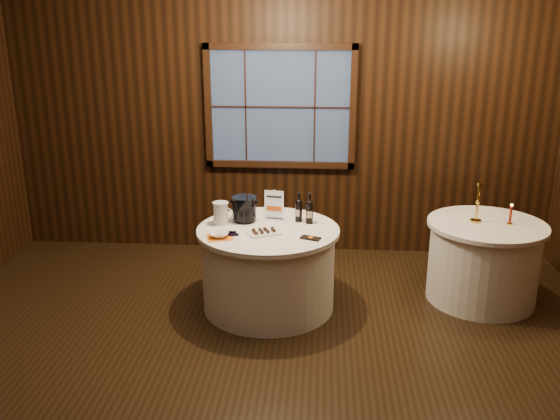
# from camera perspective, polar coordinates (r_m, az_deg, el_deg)

# --- Properties ---
(ground) EXTENTS (6.00, 6.00, 0.00)m
(ground) POSITION_cam_1_polar(r_m,az_deg,el_deg) (4.74, -2.25, -14.69)
(ground) COLOR black
(ground) RESTS_ON ground
(back_wall) EXTENTS (6.00, 0.10, 3.00)m
(back_wall) POSITION_cam_1_polar(r_m,az_deg,el_deg) (6.55, 0.02, 9.00)
(back_wall) COLOR black
(back_wall) RESTS_ON ground
(main_table) EXTENTS (1.28, 1.28, 0.77)m
(main_table) POSITION_cam_1_polar(r_m,az_deg,el_deg) (5.44, -1.13, -5.57)
(main_table) COLOR white
(main_table) RESTS_ON ground
(side_table) EXTENTS (1.08, 1.08, 0.77)m
(side_table) POSITION_cam_1_polar(r_m,az_deg,el_deg) (5.90, 18.96, -4.68)
(side_table) COLOR white
(side_table) RESTS_ON ground
(sign_stand) EXTENTS (0.18, 0.11, 0.29)m
(sign_stand) POSITION_cam_1_polar(r_m,az_deg,el_deg) (5.50, -0.55, 0.06)
(sign_stand) COLOR silver
(sign_stand) RESTS_ON main_table
(port_bottle_left) EXTENTS (0.07, 0.08, 0.28)m
(port_bottle_left) POSITION_cam_1_polar(r_m,az_deg,el_deg) (5.45, 1.81, 0.11)
(port_bottle_left) COLOR black
(port_bottle_left) RESTS_ON main_table
(port_bottle_right) EXTENTS (0.07, 0.07, 0.29)m
(port_bottle_right) POSITION_cam_1_polar(r_m,az_deg,el_deg) (5.40, 2.85, -0.02)
(port_bottle_right) COLOR black
(port_bottle_right) RESTS_ON main_table
(ice_bucket) EXTENTS (0.23, 0.23, 0.24)m
(ice_bucket) POSITION_cam_1_polar(r_m,az_deg,el_deg) (5.45, -3.45, 0.15)
(ice_bucket) COLOR black
(ice_bucket) RESTS_ON main_table
(chocolate_plate) EXTENTS (0.33, 0.29, 0.04)m
(chocolate_plate) POSITION_cam_1_polar(r_m,az_deg,el_deg) (5.17, -1.56, -2.11)
(chocolate_plate) COLOR white
(chocolate_plate) RESTS_ON main_table
(chocolate_box) EXTENTS (0.19, 0.14, 0.01)m
(chocolate_box) POSITION_cam_1_polar(r_m,az_deg,el_deg) (5.05, 2.96, -2.71)
(chocolate_box) COLOR black
(chocolate_box) RESTS_ON main_table
(grape_bunch) EXTENTS (0.16, 0.07, 0.04)m
(grape_bunch) POSITION_cam_1_polar(r_m,az_deg,el_deg) (5.14, -4.58, -2.25)
(grape_bunch) COLOR black
(grape_bunch) RESTS_ON main_table
(glass_pitcher) EXTENTS (0.19, 0.15, 0.21)m
(glass_pitcher) POSITION_cam_1_polar(r_m,az_deg,el_deg) (5.40, -5.70, -0.29)
(glass_pitcher) COLOR silver
(glass_pitcher) RESTS_ON main_table
(orange_napkin) EXTENTS (0.26, 0.26, 0.00)m
(orange_napkin) POSITION_cam_1_polar(r_m,az_deg,el_deg) (5.11, -5.86, -2.60)
(orange_napkin) COLOR orange
(orange_napkin) RESTS_ON main_table
(cracker_bowl) EXTENTS (0.17, 0.17, 0.04)m
(cracker_bowl) POSITION_cam_1_polar(r_m,az_deg,el_deg) (5.10, -5.87, -2.37)
(cracker_bowl) COLOR white
(cracker_bowl) RESTS_ON orange_napkin
(brass_candlestick) EXTENTS (0.11, 0.11, 0.38)m
(brass_candlestick) POSITION_cam_1_polar(r_m,az_deg,el_deg) (5.72, 18.44, 0.20)
(brass_candlestick) COLOR gold
(brass_candlestick) RESTS_ON side_table
(red_candle) EXTENTS (0.05, 0.05, 0.20)m
(red_candle) POSITION_cam_1_polar(r_m,az_deg,el_deg) (5.77, 21.30, -0.57)
(red_candle) COLOR gold
(red_candle) RESTS_ON side_table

